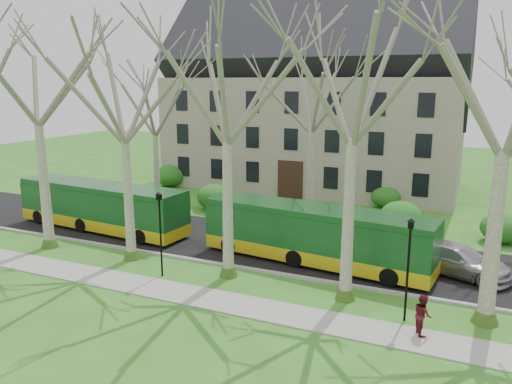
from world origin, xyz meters
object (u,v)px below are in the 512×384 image
Objects in this scene: bus_lead at (101,206)px; sedan at (457,260)px; pedestrian_b at (423,314)px; bus_follow at (315,234)px.

bus_lead reaches higher than sedan.
bus_lead reaches higher than pedestrian_b.
bus_follow is (14.85, -0.27, 0.00)m from bus_lead.
bus_follow is 8.58m from pedestrian_b.
pedestrian_b is at bearing -168.99° from sedan.
bus_lead is at bearing -174.34° from bus_follow.
bus_follow is 7.77× the size of pedestrian_b.
pedestrian_b is at bearing -11.19° from bus_lead.
bus_follow reaches higher than pedestrian_b.
bus_follow is 2.36× the size of sedan.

